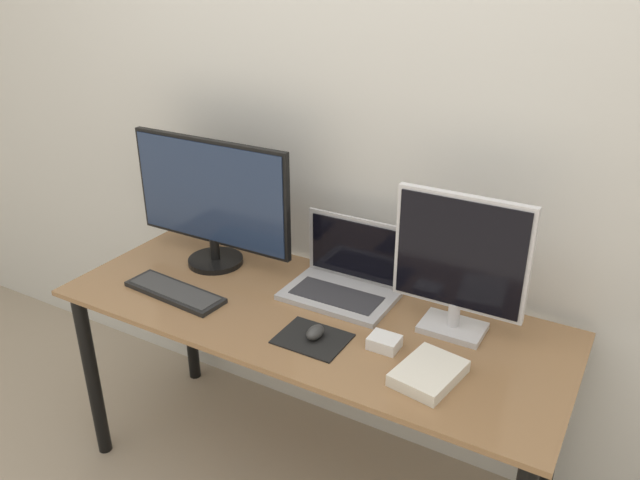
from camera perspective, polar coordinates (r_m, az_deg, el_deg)
The scene contains 10 objects.
wall_back at distance 2.14m, azimuth 4.20°, elevation 10.54°, with size 7.00×0.05×2.50m.
desk at distance 2.08m, azimuth -1.11°, elevation -9.02°, with size 1.65×0.65×0.72m.
monitor_left at distance 2.25m, azimuth -9.91°, elevation 3.63°, with size 0.65×0.20×0.47m.
monitor_right at distance 1.85m, azimuth 12.63°, elevation -2.03°, with size 0.40×0.13×0.44m.
laptop at distance 2.10m, azimuth 2.37°, elevation -3.32°, with size 0.36×0.24×0.25m.
keyboard at distance 2.17m, azimuth -13.14°, elevation -4.65°, with size 0.38×0.15×0.02m.
mousepad at distance 1.88m, azimuth -0.69°, elevation -9.00°, with size 0.21×0.16×0.00m.
mouse at distance 1.87m, azimuth -0.44°, elevation -8.44°, with size 0.04×0.07×0.04m.
book at distance 1.75m, azimuth 9.91°, elevation -11.90°, with size 0.18×0.22×0.04m.
power_brick at distance 1.85m, azimuth 5.90°, elevation -9.29°, with size 0.09×0.07×0.04m.
Camera 1 is at (0.89, -1.15, 1.78)m, focal length 35.00 mm.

